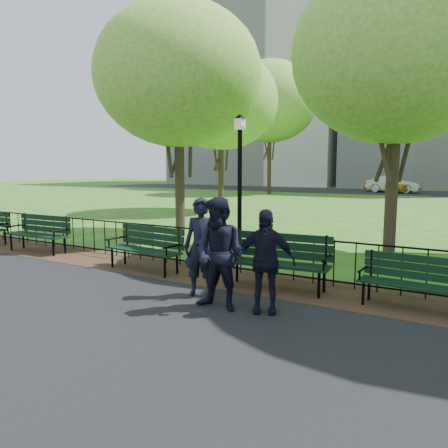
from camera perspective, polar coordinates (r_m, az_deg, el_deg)
The scene contains 20 objects.
ground at distance 7.40m, azimuth -1.22°, elevation -10.33°, with size 120.00×120.00×0.00m, color #315A17.
asphalt_path at distance 5.07m, azimuth -23.39°, elevation -19.61°, with size 60.00×9.20×0.01m, color black.
dirt_strip at distance 8.65m, azimuth 4.10°, elevation -7.60°, with size 60.00×1.60×0.01m, color #321E14.
far_street at distance 41.20m, azimuth 25.62°, elevation 3.62°, with size 70.00×9.00×0.01m, color black.
iron_fence at distance 8.98m, azimuth 5.57°, elevation -3.88°, with size 24.06×0.06×1.00m.
apartment_west at distance 60.75m, azimuth 5.50°, elevation 17.64°, with size 22.00×15.00×26.00m, color silver.
park_bench_main at distance 8.20m, azimuth 3.83°, elevation -3.45°, with size 2.17×0.78×1.12m.
park_bench_left_a at distance 9.68m, azimuth -10.04°, elevation -2.51°, with size 1.90×0.73×1.05m.
park_bench_left_b at distance 12.59m, azimuth -22.86°, elevation -0.64°, with size 1.91×0.67×1.07m.
park_bench_right_a at distance 7.58m, azimuth 23.63°, elevation -6.33°, with size 1.68×0.61×0.94m.
lamppost at distance 12.24m, azimuth 2.07°, elevation 6.32°, with size 0.33×0.33×3.70m.
tree_near_w at distance 14.57m, azimuth -5.98°, elevation 18.72°, with size 5.29×5.29×7.37m.
tree_near_e at distance 12.07m, azimuth 21.84°, elevation 20.05°, with size 5.16×5.16×7.20m.
tree_mid_w at distance 22.32m, azimuth -0.42°, elevation 15.78°, with size 5.66×5.66×7.89m.
tree_far_w at distance 37.37m, azimuth 6.04°, elevation 15.61°, with size 7.82×7.82×10.89m.
person_left at distance 7.59m, azimuth -2.99°, elevation -3.06°, with size 0.63×0.41×1.73m, color black.
person_mid at distance 6.85m, azimuth -0.50°, elevation -3.97°, with size 0.87×0.45×1.78m, color black.
person_right at distance 6.78m, azimuth 5.29°, elevation -4.83°, with size 0.95×0.39×1.62m, color black.
taxi at distance 41.15m, azimuth 20.58°, elevation 4.87°, with size 1.68×4.16×1.42m, color gold.
sedan_silver at distance 41.00m, azimuth 21.23°, elevation 4.87°, with size 1.55×4.44×1.46m, color #A4A7AB.
Camera 1 is at (3.74, -5.97, 2.27)m, focal length 35.00 mm.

